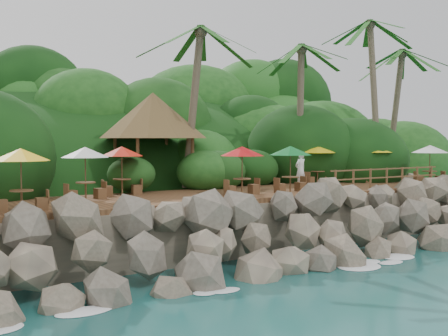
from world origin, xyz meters
TOP-DOWN VIEW (x-y plane):
  - ground at (0.00, 0.00)m, footprint 140.00×140.00m
  - land_base at (0.00, 16.00)m, footprint 32.00×25.20m
  - jungle_hill at (0.00, 23.50)m, footprint 44.80×28.00m
  - seawall at (0.00, 2.00)m, footprint 29.00×4.00m
  - terrace at (0.00, 6.00)m, footprint 26.00×5.00m
  - jungle_foliage at (0.00, 15.00)m, footprint 44.00×16.00m
  - foam_line at (0.00, 0.30)m, footprint 25.20×0.80m
  - palapa at (-1.49, 10.07)m, footprint 5.20×5.20m
  - dining_clusters at (0.26, 5.73)m, footprint 24.49×5.09m
  - railing at (7.64, 3.65)m, footprint 7.20×0.10m
  - waiter at (4.48, 6.19)m, footprint 0.71×0.52m

SIDE VIEW (x-z plane):
  - ground at x=0.00m, z-range 0.00..0.00m
  - jungle_hill at x=0.00m, z-range -7.70..7.70m
  - jungle_foliage at x=0.00m, z-range -6.00..6.00m
  - foam_line at x=0.00m, z-range 0.00..0.06m
  - land_base at x=0.00m, z-range 0.00..2.10m
  - seawall at x=0.00m, z-range 0.00..2.30m
  - terrace at x=0.00m, z-range 2.10..2.30m
  - railing at x=7.64m, z-range 2.41..3.41m
  - waiter at x=4.48m, z-range 2.30..4.07m
  - dining_clusters at x=0.26m, z-range 2.98..5.03m
  - palapa at x=-1.49m, z-range 3.49..8.09m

